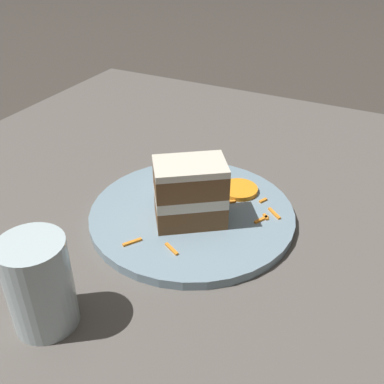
{
  "coord_description": "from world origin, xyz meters",
  "views": [
    {
      "loc": [
        0.49,
        0.27,
        0.4
      ],
      "look_at": [
        0.03,
        0.04,
        0.07
      ],
      "focal_mm": 42.0,
      "sensor_mm": 36.0,
      "label": 1
    }
  ],
  "objects_px": {
    "cake_slice": "(190,192)",
    "orange_garnish": "(239,190)",
    "drinking_glass": "(41,290)",
    "cream_dollop": "(173,172)",
    "plate": "(192,214)"
  },
  "relations": [
    {
      "from": "cake_slice",
      "to": "orange_garnish",
      "type": "relative_size",
      "value": 1.97
    },
    {
      "from": "cake_slice",
      "to": "orange_garnish",
      "type": "distance_m",
      "value": 0.11
    },
    {
      "from": "cake_slice",
      "to": "drinking_glass",
      "type": "bearing_deg",
      "value": 129.07
    },
    {
      "from": "cream_dollop",
      "to": "drinking_glass",
      "type": "height_order",
      "value": "drinking_glass"
    },
    {
      "from": "orange_garnish",
      "to": "drinking_glass",
      "type": "height_order",
      "value": "drinking_glass"
    },
    {
      "from": "cake_slice",
      "to": "cream_dollop",
      "type": "height_order",
      "value": "cake_slice"
    },
    {
      "from": "cake_slice",
      "to": "plate",
      "type": "bearing_deg",
      "value": -14.91
    },
    {
      "from": "cream_dollop",
      "to": "orange_garnish",
      "type": "distance_m",
      "value": 0.1
    },
    {
      "from": "plate",
      "to": "cake_slice",
      "type": "height_order",
      "value": "cake_slice"
    },
    {
      "from": "orange_garnish",
      "to": "drinking_glass",
      "type": "xyz_separation_m",
      "value": [
        0.31,
        -0.09,
        0.03
      ]
    },
    {
      "from": "cake_slice",
      "to": "orange_garnish",
      "type": "xyz_separation_m",
      "value": [
        -0.09,
        0.03,
        -0.04
      ]
    },
    {
      "from": "cream_dollop",
      "to": "orange_garnish",
      "type": "relative_size",
      "value": 0.91
    },
    {
      "from": "cream_dollop",
      "to": "plate",
      "type": "bearing_deg",
      "value": 49.79
    },
    {
      "from": "drinking_glass",
      "to": "cake_slice",
      "type": "bearing_deg",
      "value": 164.25
    },
    {
      "from": "plate",
      "to": "drinking_glass",
      "type": "distance_m",
      "value": 0.24
    }
  ]
}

